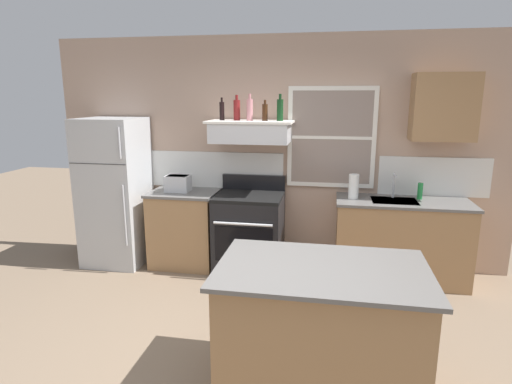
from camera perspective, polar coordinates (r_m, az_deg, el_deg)
name	(u,v)px	position (r m, az deg, el deg)	size (l,w,h in m)	color
ground_plane	(234,368)	(3.47, -2.96, -22.63)	(16.00, 16.00, 0.00)	#7A6651
back_wall	(278,153)	(5.06, 2.99, 5.30)	(5.40, 0.11, 2.70)	tan
refrigerator	(115,192)	(5.38, -18.48, 0.01)	(0.70, 0.72, 1.76)	#B7BABC
counter_left_of_stove	(185,228)	(5.20, -9.54, -4.80)	(0.79, 0.63, 0.91)	#9E754C
toaster	(178,183)	(5.07, -10.50, 1.18)	(0.30, 0.20, 0.19)	silver
stove_range	(249,232)	(4.95, -0.91, -5.41)	(0.76, 0.69, 1.09)	black
range_hood_shelf	(251,131)	(4.81, -0.73, 8.18)	(0.96, 0.52, 0.24)	silver
bottle_balsamic_dark	(222,111)	(4.89, -4.62, 10.89)	(0.06, 0.06, 0.25)	black
bottle_red_label_wine	(237,110)	(4.86, -2.61, 11.04)	(0.07, 0.07, 0.28)	maroon
bottle_rose_pink	(250,109)	(4.80, -0.85, 11.10)	(0.07, 0.07, 0.29)	#C67F84
bottle_brown_stout	(265,112)	(4.77, 1.21, 10.75)	(0.06, 0.06, 0.23)	#381E0F
bottle_dark_green_wine	(280,110)	(4.75, 3.27, 11.05)	(0.07, 0.07, 0.29)	#143819
counter_right_with_sink	(400,240)	(4.97, 18.92, -6.17)	(1.43, 0.63, 0.91)	#9E754C
sink_faucet	(394,183)	(4.88, 18.14, 1.22)	(0.03, 0.17, 0.28)	silver
paper_towel_roll	(354,186)	(4.76, 13.04, 0.74)	(0.11, 0.11, 0.27)	white
dish_soap_bottle	(420,191)	(4.95, 21.27, 0.12)	(0.06, 0.06, 0.18)	#268C3F
kitchen_island	(320,329)	(3.07, 8.65, -17.81)	(1.40, 0.90, 0.91)	#9E754C
upper_cabinet_right	(444,107)	(4.92, 24.02, 10.42)	(0.64, 0.32, 0.70)	#9E754C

